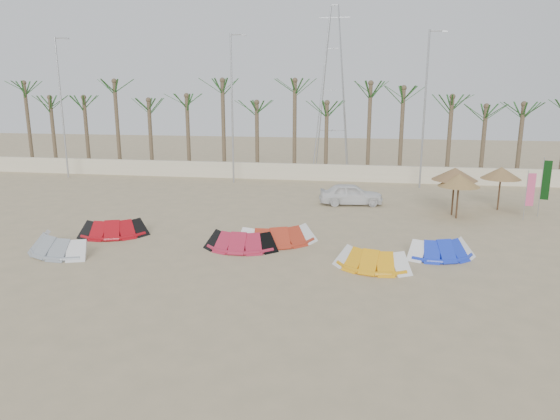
% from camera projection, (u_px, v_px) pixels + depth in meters
% --- Properties ---
extents(ground, '(120.00, 120.00, 0.00)m').
position_uv_depth(ground, '(253.00, 281.00, 18.56)').
color(ground, tan).
rests_on(ground, ground).
extents(boundary_wall, '(60.00, 0.30, 1.30)m').
position_uv_depth(boundary_wall, '(313.00, 172.00, 39.52)').
color(boundary_wall, beige).
rests_on(boundary_wall, ground).
extents(palm_line, '(52.00, 4.00, 7.70)m').
position_uv_depth(palm_line, '(325.00, 97.00, 39.52)').
color(palm_line, brown).
rests_on(palm_line, ground).
extents(lamp_a, '(1.25, 0.14, 11.00)m').
position_uv_depth(lamp_a, '(62.00, 106.00, 39.64)').
color(lamp_a, '#A5A8AD').
rests_on(lamp_a, ground).
extents(lamp_b, '(1.25, 0.14, 11.00)m').
position_uv_depth(lamp_b, '(233.00, 107.00, 37.39)').
color(lamp_b, '#A5A8AD').
rests_on(lamp_b, ground).
extents(lamp_c, '(1.25, 0.14, 11.00)m').
position_uv_depth(lamp_c, '(425.00, 108.00, 35.13)').
color(lamp_c, '#A5A8AD').
rests_on(lamp_c, ground).
extents(pylon, '(3.00, 3.00, 14.00)m').
position_uv_depth(pylon, '(331.00, 169.00, 45.27)').
color(pylon, '#A5A8AD').
rests_on(pylon, ground).
extents(kite_grey, '(3.84, 2.66, 0.90)m').
position_uv_depth(kite_grey, '(61.00, 242.00, 21.83)').
color(kite_grey, gray).
rests_on(kite_grey, ground).
extents(kite_red_left, '(3.51, 2.41, 0.90)m').
position_uv_depth(kite_red_left, '(116.00, 227.00, 24.38)').
color(kite_red_left, '#A50C14').
rests_on(kite_red_left, ground).
extents(kite_red_mid, '(3.20, 1.57, 0.90)m').
position_uv_depth(kite_red_mid, '(242.00, 239.00, 22.36)').
color(kite_red_mid, '#AA1E39').
rests_on(kite_red_mid, ground).
extents(kite_red_right, '(4.01, 2.72, 0.90)m').
position_uv_depth(kite_red_right, '(278.00, 233.00, 23.26)').
color(kite_red_right, '#B1321D').
rests_on(kite_red_right, ground).
extents(kite_orange, '(3.26, 2.14, 0.90)m').
position_uv_depth(kite_orange, '(372.00, 257.00, 19.90)').
color(kite_orange, orange).
rests_on(kite_orange, ground).
extents(kite_blue, '(3.24, 2.26, 0.90)m').
position_uv_depth(kite_blue, '(441.00, 247.00, 21.21)').
color(kite_blue, '#1A35D4').
rests_on(kite_blue, ground).
extents(parasol_left, '(2.25, 2.25, 2.50)m').
position_uv_depth(parasol_left, '(459.00, 180.00, 27.21)').
color(parasol_left, '#4C331E').
rests_on(parasol_left, ground).
extents(parasol_mid, '(2.53, 2.53, 2.72)m').
position_uv_depth(parasol_mid, '(455.00, 174.00, 27.95)').
color(parasol_mid, '#4C331E').
rests_on(parasol_mid, ground).
extents(parasol_right, '(2.29, 2.29, 2.58)m').
position_uv_depth(parasol_right, '(501.00, 173.00, 29.16)').
color(parasol_right, '#4C331E').
rests_on(parasol_right, ground).
extents(flag_pink, '(0.45, 0.04, 2.75)m').
position_uv_depth(flag_pink, '(530.00, 191.00, 26.89)').
color(flag_pink, '#A5A8AD').
rests_on(flag_pink, ground).
extents(flag_green, '(0.44, 0.14, 3.37)m').
position_uv_depth(flag_green, '(545.00, 182.00, 27.62)').
color(flag_green, '#A5A8AD').
rests_on(flag_green, ground).
extents(car, '(4.08, 2.10, 1.33)m').
position_uv_depth(car, '(351.00, 194.00, 30.96)').
color(car, white).
rests_on(car, ground).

